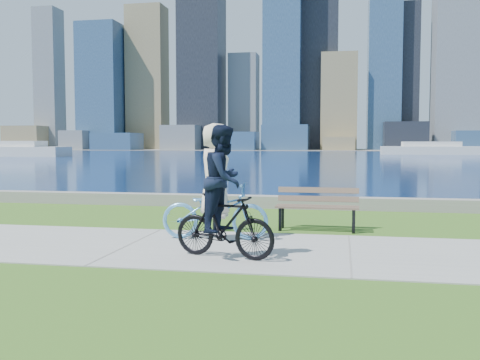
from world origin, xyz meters
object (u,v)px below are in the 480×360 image
Objects in this scene: park_bench at (317,204)px; cyclist_woman at (215,196)px; bollard_lamp at (216,199)px; cyclist_man at (224,202)px.

park_bench is 2.51m from cyclist_woman.
cyclist_man is (0.77, -2.63, 0.24)m from bollard_lamp.
park_bench is 0.79× the size of cyclist_woman.
park_bench is 3.52m from cyclist_man.
cyclist_man is at bearing -164.58° from cyclist_woman.
park_bench is 0.82× the size of cyclist_man.
cyclist_woman is at bearing -77.51° from bollard_lamp.
cyclist_woman reaches higher than cyclist_man.
bollard_lamp reaches higher than park_bench.
park_bench is 1.47× the size of bollard_lamp.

